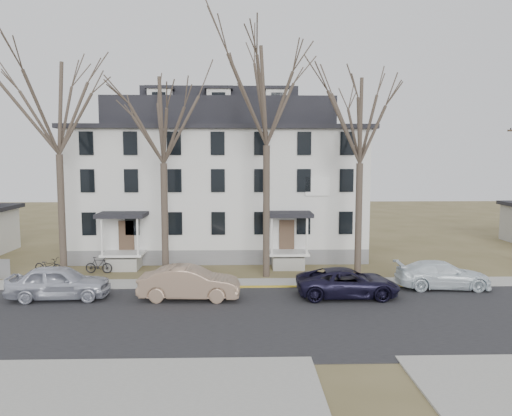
{
  "coord_description": "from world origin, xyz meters",
  "views": [
    {
      "loc": [
        -0.43,
        -19.47,
        7.13
      ],
      "look_at": [
        0.36,
        9.0,
        4.21
      ],
      "focal_mm": 35.0,
      "sensor_mm": 36.0,
      "label": 1
    }
  ],
  "objects_px": {
    "tree_mid_left": "(163,114)",
    "bicycle_right": "(99,266)",
    "tree_mid_right": "(361,114)",
    "tree_far_left": "(57,100)",
    "car_tan": "(190,284)",
    "car_navy": "(348,283)",
    "bicycle_left": "(48,266)",
    "tree_center": "(267,88)",
    "boarding_house": "(221,180)",
    "car_silver": "(59,283)",
    "car_white": "(443,276)"
  },
  "relations": [
    {
      "from": "tree_mid_left",
      "to": "bicycle_right",
      "type": "height_order",
      "value": "tree_mid_left"
    },
    {
      "from": "tree_mid_right",
      "to": "tree_far_left",
      "type": "bearing_deg",
      "value": 180.0
    },
    {
      "from": "car_tan",
      "to": "car_navy",
      "type": "relative_size",
      "value": 0.96
    },
    {
      "from": "tree_mid_right",
      "to": "bicycle_right",
      "type": "xyz_separation_m",
      "value": [
        -15.71,
        0.92,
        -9.1
      ]
    },
    {
      "from": "bicycle_left",
      "to": "bicycle_right",
      "type": "xyz_separation_m",
      "value": [
        3.04,
        0.03,
        0.0
      ]
    },
    {
      "from": "tree_center",
      "to": "car_navy",
      "type": "relative_size",
      "value": 2.82
    },
    {
      "from": "tree_mid_left",
      "to": "bicycle_left",
      "type": "bearing_deg",
      "value": 172.97
    },
    {
      "from": "car_navy",
      "to": "bicycle_right",
      "type": "xyz_separation_m",
      "value": [
        -14.13,
        5.52,
        -0.22
      ]
    },
    {
      "from": "tree_center",
      "to": "boarding_house",
      "type": "bearing_deg",
      "value": 110.2
    },
    {
      "from": "boarding_house",
      "to": "car_navy",
      "type": "distance_m",
      "value": 15.24
    },
    {
      "from": "tree_far_left",
      "to": "car_tan",
      "type": "bearing_deg",
      "value": -31.2
    },
    {
      "from": "tree_far_left",
      "to": "bicycle_left",
      "type": "relative_size",
      "value": 7.23
    },
    {
      "from": "bicycle_right",
      "to": "car_tan",
      "type": "bearing_deg",
      "value": -128.82
    },
    {
      "from": "tree_far_left",
      "to": "tree_mid_left",
      "type": "distance_m",
      "value": 6.05
    },
    {
      "from": "boarding_house",
      "to": "tree_mid_left",
      "type": "relative_size",
      "value": 1.63
    },
    {
      "from": "bicycle_left",
      "to": "bicycle_right",
      "type": "bearing_deg",
      "value": -72.62
    },
    {
      "from": "car_silver",
      "to": "car_white",
      "type": "bearing_deg",
      "value": -88.76
    },
    {
      "from": "tree_mid_right",
      "to": "tree_mid_left",
      "type": "bearing_deg",
      "value": 180.0
    },
    {
      "from": "car_silver",
      "to": "boarding_house",
      "type": "bearing_deg",
      "value": -33.91
    },
    {
      "from": "boarding_house",
      "to": "car_tan",
      "type": "relative_size",
      "value": 4.16
    },
    {
      "from": "tree_mid_left",
      "to": "tree_mid_right",
      "type": "relative_size",
      "value": 1.0
    },
    {
      "from": "car_navy",
      "to": "tree_mid_right",
      "type": "bearing_deg",
      "value": -18.95
    },
    {
      "from": "car_tan",
      "to": "bicycle_right",
      "type": "height_order",
      "value": "car_tan"
    },
    {
      "from": "tree_mid_right",
      "to": "car_navy",
      "type": "xyz_separation_m",
      "value": [
        -1.58,
        -4.6,
        -8.88
      ]
    },
    {
      "from": "tree_mid_right",
      "to": "car_silver",
      "type": "relative_size",
      "value": 2.56
    },
    {
      "from": "tree_center",
      "to": "bicycle_right",
      "type": "bearing_deg",
      "value": 174.83
    },
    {
      "from": "tree_far_left",
      "to": "tree_center",
      "type": "height_order",
      "value": "tree_center"
    },
    {
      "from": "car_tan",
      "to": "tree_mid_right",
      "type": "bearing_deg",
      "value": -61.13
    },
    {
      "from": "tree_center",
      "to": "car_navy",
      "type": "xyz_separation_m",
      "value": [
        3.92,
        -4.6,
        -10.36
      ]
    },
    {
      "from": "tree_far_left",
      "to": "tree_mid_right",
      "type": "relative_size",
      "value": 1.08
    },
    {
      "from": "tree_far_left",
      "to": "bicycle_right",
      "type": "distance_m",
      "value": 10.05
    },
    {
      "from": "car_tan",
      "to": "bicycle_left",
      "type": "relative_size",
      "value": 2.64
    },
    {
      "from": "tree_far_left",
      "to": "car_navy",
      "type": "relative_size",
      "value": 2.64
    },
    {
      "from": "tree_mid_left",
      "to": "car_white",
      "type": "height_order",
      "value": "tree_mid_left"
    },
    {
      "from": "car_white",
      "to": "bicycle_left",
      "type": "height_order",
      "value": "car_white"
    },
    {
      "from": "tree_mid_left",
      "to": "bicycle_left",
      "type": "distance_m",
      "value": 11.67
    },
    {
      "from": "tree_mid_left",
      "to": "car_navy",
      "type": "xyz_separation_m",
      "value": [
        9.92,
        -4.6,
        -8.88
      ]
    },
    {
      "from": "car_tan",
      "to": "tree_mid_left",
      "type": "bearing_deg",
      "value": 24.11
    },
    {
      "from": "tree_center",
      "to": "bicycle_left",
      "type": "relative_size",
      "value": 7.75
    },
    {
      "from": "tree_mid_right",
      "to": "bicycle_right",
      "type": "relative_size",
      "value": 7.66
    },
    {
      "from": "tree_mid_left",
      "to": "car_tan",
      "type": "relative_size",
      "value": 2.55
    },
    {
      "from": "car_tan",
      "to": "car_navy",
      "type": "xyz_separation_m",
      "value": [
        8.0,
        0.2,
        -0.1
      ]
    },
    {
      "from": "boarding_house",
      "to": "tree_mid_right",
      "type": "height_order",
      "value": "tree_mid_right"
    },
    {
      "from": "tree_far_left",
      "to": "car_silver",
      "type": "distance_m",
      "value": 10.63
    },
    {
      "from": "boarding_house",
      "to": "car_silver",
      "type": "relative_size",
      "value": 4.18
    },
    {
      "from": "car_silver",
      "to": "car_tan",
      "type": "height_order",
      "value": "car_silver"
    },
    {
      "from": "bicycle_right",
      "to": "car_silver",
      "type": "bearing_deg",
      "value": -179.95
    },
    {
      "from": "tree_mid_right",
      "to": "car_white",
      "type": "distance_m",
      "value": 10.18
    },
    {
      "from": "car_tan",
      "to": "bicycle_right",
      "type": "xyz_separation_m",
      "value": [
        -6.13,
        5.72,
        -0.32
      ]
    },
    {
      "from": "car_tan",
      "to": "bicycle_left",
      "type": "xyz_separation_m",
      "value": [
        -9.18,
        5.69,
        -0.33
      ]
    }
  ]
}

